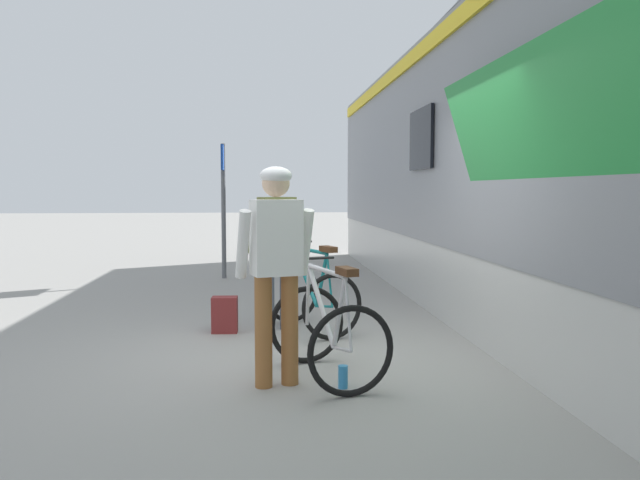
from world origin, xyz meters
TOP-DOWN VIEW (x-y plane):
  - ground_plane at (0.00, 0.00)m, footprint 80.00×80.00m
  - train_car at (3.03, 0.31)m, footprint 3.29×18.77m
  - cyclist_near_in_white at (-0.50, -0.76)m, footprint 0.66×0.41m
  - cyclist_far_in_olive at (-0.44, 1.31)m, footprint 0.66×0.47m
  - bicycle_near_silver at (-0.07, -0.61)m, footprint 0.96×1.22m
  - bicycle_far_teal at (-0.06, 1.23)m, footprint 1.05×1.26m
  - backpack_on_platform at (-1.02, 1.23)m, footprint 0.29×0.19m
  - water_bottle_near_the_bikes at (0.02, -0.88)m, footprint 0.08×0.08m
  - water_bottle_by_the_backpack at (-1.09, 1.18)m, footprint 0.07×0.07m
  - platform_sign_post at (-1.26, 5.69)m, footprint 0.08×0.70m

SIDE VIEW (x-z plane):
  - ground_plane at x=0.00m, z-range 0.00..0.00m
  - water_bottle_near_the_bikes at x=0.02m, z-range 0.00..0.18m
  - water_bottle_by_the_backpack at x=-1.09m, z-range 0.00..0.22m
  - backpack_on_platform at x=-1.02m, z-range 0.00..0.40m
  - bicycle_near_silver at x=-0.07m, z-range -0.09..0.89m
  - bicycle_far_teal at x=-0.06m, z-range -0.09..0.89m
  - cyclist_near_in_white at x=-0.50m, z-range 0.17..1.94m
  - cyclist_far_in_olive at x=-0.44m, z-range 0.17..1.94m
  - platform_sign_post at x=-1.26m, z-range 0.42..2.82m
  - train_car at x=3.03m, z-range 0.03..3.91m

